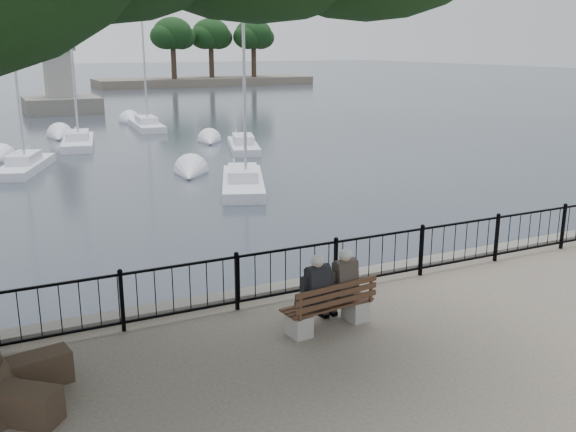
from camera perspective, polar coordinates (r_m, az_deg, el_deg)
harbor at (r=12.51m, az=-1.02°, el=-8.80°), size 260.00×260.00×1.20m
railing at (r=11.69m, az=0.00°, el=-4.93°), size 22.06×0.06×1.00m
bench at (r=10.69m, az=3.70°, el=-8.46°), size 1.64×0.66×0.84m
person_left at (r=10.49m, az=2.22°, el=-7.01°), size 0.41×0.69×1.34m
person_right at (r=10.79m, az=4.64°, el=-6.40°), size 0.41×0.69×1.34m
lion_monument at (r=57.81m, az=-19.60°, el=10.83°), size 5.95×5.95×8.79m
sailboat_b at (r=31.45m, az=-22.36°, el=4.34°), size 3.17×5.39×11.47m
sailboat_c at (r=25.59m, az=-4.02°, el=3.18°), size 3.51×5.83×11.14m
sailboat_d at (r=35.18m, az=-3.99°, el=6.39°), size 2.90×5.32×9.83m
sailboat_f at (r=38.24m, az=-18.17°, el=6.46°), size 2.64×6.04×12.98m
sailboat_g at (r=45.04m, az=-12.46°, el=8.00°), size 2.03×5.93×11.86m
far_shore at (r=92.00m, az=-6.99°, el=13.92°), size 30.00×8.60×9.18m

